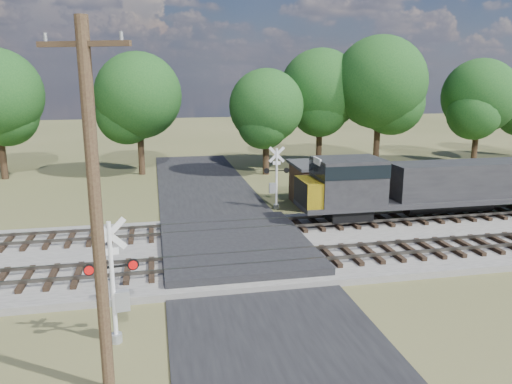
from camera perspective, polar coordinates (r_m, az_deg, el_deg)
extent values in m
plane|color=#444927|center=(24.18, -2.22, -7.21)|extent=(160.00, 160.00, 0.00)
cube|color=gray|center=(27.89, 18.38, -4.76)|extent=(140.00, 10.00, 0.30)
cube|color=black|center=(24.16, -2.22, -7.12)|extent=(7.00, 60.00, 0.08)
cube|color=#262628|center=(24.53, -2.42, -6.12)|extent=(7.00, 9.00, 0.62)
cube|color=black|center=(22.61, 3.67, -7.65)|extent=(44.00, 2.60, 0.18)
cube|color=#514D45|center=(25.19, 22.07, -6.01)|extent=(140.00, 0.08, 0.15)
cube|color=#514D45|center=(26.32, 20.36, -5.05)|extent=(140.00, 0.08, 0.15)
cube|color=black|center=(27.20, 0.90, -3.98)|extent=(44.00, 2.60, 0.18)
cube|color=#514D45|center=(29.26, 16.72, -2.97)|extent=(140.00, 0.08, 0.15)
cube|color=#514D45|center=(30.47, 15.46, -2.25)|extent=(140.00, 0.08, 0.15)
cylinder|color=silver|center=(16.57, -16.06, -10.04)|extent=(0.14, 0.14, 4.07)
cylinder|color=#96999C|center=(17.39, -15.65, -15.76)|extent=(0.37, 0.37, 0.31)
cube|color=silver|center=(16.01, -16.43, -4.67)|extent=(1.06, 0.18, 1.06)
cube|color=silver|center=(16.01, -16.43, -4.67)|extent=(1.06, 0.18, 1.06)
cube|color=silver|center=(16.19, -16.30, -6.56)|extent=(0.51, 0.10, 0.22)
cube|color=black|center=(16.36, -16.19, -8.24)|extent=(1.62, 0.28, 0.06)
cylinder|color=red|center=(16.35, -18.52, -8.42)|extent=(0.38, 0.15, 0.37)
cylinder|color=red|center=(16.40, -13.86, -8.04)|extent=(0.38, 0.15, 0.37)
cube|color=#96999C|center=(16.83, -15.05, -11.88)|extent=(0.49, 0.36, 0.66)
cylinder|color=silver|center=(31.86, 2.36, 1.50)|extent=(0.14, 0.14, 3.93)
cylinder|color=#96999C|center=(32.28, 2.33, -1.66)|extent=(0.35, 0.35, 0.30)
cube|color=silver|center=(31.58, 2.38, 4.30)|extent=(1.03, 0.12, 1.03)
cube|color=silver|center=(31.58, 2.38, 4.30)|extent=(1.03, 0.12, 1.03)
cube|color=silver|center=(31.67, 2.38, 3.33)|extent=(0.49, 0.07, 0.22)
cube|color=black|center=(31.75, 2.37, 2.46)|extent=(1.57, 0.19, 0.06)
cylinder|color=red|center=(31.86, 3.50, 2.48)|extent=(0.36, 0.13, 0.35)
cylinder|color=red|center=(31.66, 1.22, 2.43)|extent=(0.36, 0.13, 0.35)
cube|color=#96999C|center=(31.95, 1.91, 0.46)|extent=(0.47, 0.33, 0.64)
cylinder|color=#3A241A|center=(13.23, -17.77, -2.93)|extent=(0.33, 0.33, 9.80)
cube|color=#3A241A|center=(12.77, -19.15, 15.71)|extent=(2.24, 1.11, 0.13)
cube|color=#48311E|center=(33.46, 7.63, 0.80)|extent=(3.80, 3.80, 2.60)
cube|color=#303032|center=(33.19, 7.70, 3.15)|extent=(4.18, 4.18, 0.19)
cylinder|color=black|center=(46.11, -27.07, 4.59)|extent=(0.56, 0.56, 5.32)
cylinder|color=black|center=(44.19, -13.03, 5.30)|extent=(0.56, 0.56, 5.19)
sphere|color=#133C16|center=(43.84, -13.31, 10.68)|extent=(7.27, 7.27, 7.27)
cylinder|color=black|center=(43.14, 1.15, 4.99)|extent=(0.56, 0.56, 4.51)
sphere|color=#133C16|center=(42.77, 1.18, 9.78)|extent=(6.32, 6.32, 6.32)
cylinder|color=black|center=(48.15, 7.24, 6.31)|extent=(0.56, 0.56, 5.45)
sphere|color=#133C16|center=(47.83, 7.39, 11.50)|extent=(7.63, 7.63, 7.63)
cylinder|color=black|center=(47.57, 13.66, 6.28)|extent=(0.56, 0.56, 5.98)
sphere|color=#133C16|center=(47.27, 13.98, 12.04)|extent=(8.37, 8.37, 8.37)
cylinder|color=black|center=(52.27, 23.80, 5.59)|extent=(0.56, 0.56, 4.99)
sphere|color=#133C16|center=(51.97, 24.22, 9.95)|extent=(6.99, 6.99, 6.99)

